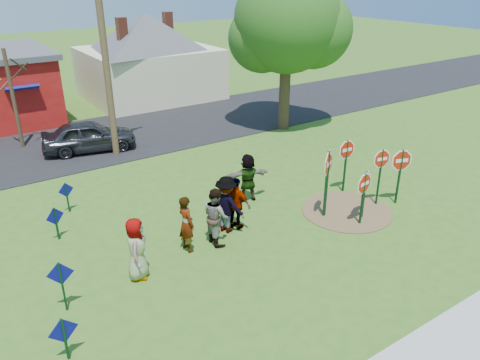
# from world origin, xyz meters

# --- Properties ---
(ground) EXTENTS (120.00, 120.00, 0.00)m
(ground) POSITION_xyz_m (0.00, 0.00, 0.00)
(ground) COLOR #31631C
(ground) RESTS_ON ground
(road) EXTENTS (120.00, 7.50, 0.04)m
(road) POSITION_xyz_m (0.00, 11.50, 0.02)
(road) COLOR black
(road) RESTS_ON ground
(dirt_patch) EXTENTS (3.20, 3.20, 0.03)m
(dirt_patch) POSITION_xyz_m (4.50, -1.00, 0.01)
(dirt_patch) COLOR brown
(dirt_patch) RESTS_ON ground
(cream_house) EXTENTS (9.40, 9.40, 6.50)m
(cream_house) POSITION_xyz_m (5.50, 18.00, 2.92)
(cream_house) COLOR beige
(cream_house) RESTS_ON ground
(stop_sign_a) EXTENTS (0.98, 0.15, 2.00)m
(stop_sign_a) POSITION_xyz_m (4.21, -1.91, 1.36)
(stop_sign_a) COLOR #0E341A
(stop_sign_a) RESTS_ON ground
(stop_sign_b) EXTENTS (0.85, 0.47, 2.44)m
(stop_sign_b) POSITION_xyz_m (3.63, -0.80, 1.76)
(stop_sign_b) COLOR #0E341A
(stop_sign_b) RESTS_ON ground
(stop_sign_c) EXTENTS (0.92, 0.21, 2.28)m
(stop_sign_c) POSITION_xyz_m (5.79, -1.24, 1.59)
(stop_sign_c) COLOR #0E341A
(stop_sign_c) RESTS_ON ground
(stop_sign_d) EXTENTS (1.01, 0.09, 2.23)m
(stop_sign_d) POSITION_xyz_m (5.59, 0.25, 1.57)
(stop_sign_d) COLOR #0E341A
(stop_sign_d) RESTS_ON ground
(stop_sign_e) EXTENTS (0.96, 0.31, 1.88)m
(stop_sign_e) POSITION_xyz_m (4.59, -1.64, 1.26)
(stop_sign_e) COLOR #0E341A
(stop_sign_e) RESTS_ON ground
(stop_sign_f) EXTENTS (1.02, 0.40, 2.24)m
(stop_sign_f) POSITION_xyz_m (6.49, -1.55, 1.56)
(stop_sign_f) COLOR #0E341A
(stop_sign_f) RESTS_ON ground
(stop_sign_g) EXTENTS (0.99, 0.68, 2.61)m
(stop_sign_g) POSITION_xyz_m (3.56, -0.82, 1.80)
(stop_sign_g) COLOR #0E341A
(stop_sign_g) RESTS_ON ground
(blue_diamond_a) EXTENTS (0.66, 0.07, 1.13)m
(blue_diamond_a) POSITION_xyz_m (-5.71, -2.50, 0.68)
(blue_diamond_a) COLOR #0E341A
(blue_diamond_a) RESTS_ON ground
(blue_diamond_b) EXTENTS (0.64, 0.14, 1.44)m
(blue_diamond_b) POSITION_xyz_m (-5.28, -0.82, 0.90)
(blue_diamond_b) COLOR #0E341A
(blue_diamond_b) RESTS_ON ground
(blue_diamond_c) EXTENTS (0.60, 0.22, 1.14)m
(blue_diamond_c) POSITION_xyz_m (-4.55, 2.80, 0.70)
(blue_diamond_c) COLOR #0E341A
(blue_diamond_c) RESTS_ON ground
(blue_diamond_d) EXTENTS (0.56, 0.12, 1.14)m
(blue_diamond_d) POSITION_xyz_m (-3.74, 4.50, 0.70)
(blue_diamond_d) COLOR #0E341A
(blue_diamond_d) RESTS_ON ground
(person_a) EXTENTS (0.95, 1.07, 1.84)m
(person_a) POSITION_xyz_m (-3.19, -0.52, 0.92)
(person_a) COLOR navy
(person_a) RESTS_ON ground
(person_b) EXTENTS (0.48, 0.69, 1.81)m
(person_b) POSITION_xyz_m (-1.40, -0.04, 0.91)
(person_b) COLOR #226E5A
(person_b) RESTS_ON ground
(person_c) EXTENTS (0.74, 0.93, 1.86)m
(person_c) POSITION_xyz_m (-0.42, -0.16, 0.93)
(person_c) COLOR brown
(person_c) RESTS_ON ground
(person_d) EXTENTS (1.19, 1.44, 1.94)m
(person_d) POSITION_xyz_m (0.22, 0.24, 0.97)
(person_d) COLOR #303035
(person_d) RESTS_ON ground
(person_e) EXTENTS (0.83, 1.15, 1.82)m
(person_e) POSITION_xyz_m (0.57, 0.19, 0.91)
(person_e) COLOR #412950
(person_e) RESTS_ON ground
(person_f) EXTENTS (1.77, 0.98, 1.82)m
(person_f) POSITION_xyz_m (2.08, 1.72, 0.91)
(person_f) COLOR #1D4D31
(person_f) RESTS_ON ground
(suv) EXTENTS (4.50, 2.58, 1.44)m
(suv) POSITION_xyz_m (-1.17, 10.09, 0.76)
(suv) COLOR #29282D
(suv) RESTS_ON road
(utility_pole) EXTENTS (2.34, 0.30, 9.58)m
(utility_pole) POSITION_xyz_m (-0.34, 8.94, 5.04)
(utility_pole) COLOR #4C3823
(utility_pole) RESTS_ON ground
(leafy_tree) EXTENTS (5.83, 5.32, 8.29)m
(leafy_tree) POSITION_xyz_m (8.76, 7.73, 5.34)
(leafy_tree) COLOR #382819
(leafy_tree) RESTS_ON ground
(bare_tree_east) EXTENTS (1.80, 1.80, 4.70)m
(bare_tree_east) POSITION_xyz_m (-3.75, 12.45, 3.04)
(bare_tree_east) COLOR #382819
(bare_tree_east) RESTS_ON ground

